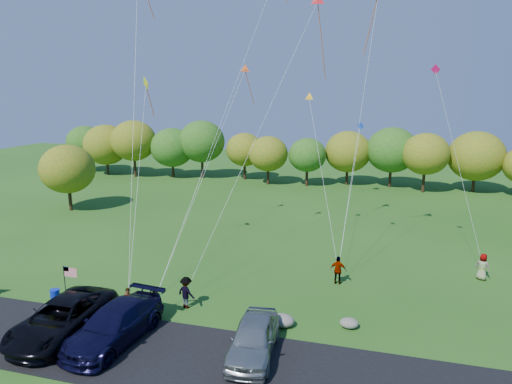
% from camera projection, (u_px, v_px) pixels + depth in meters
% --- Properties ---
extents(ground, '(140.00, 140.00, 0.00)m').
position_uv_depth(ground, '(199.00, 317.00, 25.52)').
color(ground, '#235217').
rests_on(ground, ground).
extents(asphalt_lane, '(44.00, 6.00, 0.06)m').
position_uv_depth(asphalt_lane, '(167.00, 356.00, 21.75)').
color(asphalt_lane, black).
rests_on(asphalt_lane, ground).
extents(treeline, '(75.56, 27.62, 8.73)m').
position_uv_depth(treeline, '(303.00, 151.00, 58.73)').
color(treeline, '#392314').
rests_on(treeline, ground).
extents(minivan_dark, '(3.18, 6.65, 1.83)m').
position_uv_depth(minivan_dark, '(62.00, 318.00, 23.40)').
color(minivan_dark, black).
rests_on(minivan_dark, asphalt_lane).
extents(minivan_navy, '(3.16, 6.44, 1.80)m').
position_uv_depth(minivan_navy, '(114.00, 325.00, 22.77)').
color(minivan_navy, black).
rests_on(minivan_navy, asphalt_lane).
extents(minivan_silver, '(2.52, 5.29, 1.75)m').
position_uv_depth(minivan_silver, '(253.00, 338.00, 21.59)').
color(minivan_silver, gray).
rests_on(minivan_silver, asphalt_lane).
extents(flyer_a, '(0.67, 0.54, 1.59)m').
position_uv_depth(flyer_a, '(128.00, 302.00, 25.62)').
color(flyer_a, '#4C4C59').
rests_on(flyer_a, ground).
extents(flyer_b, '(1.02, 0.96, 1.66)m').
position_uv_depth(flyer_b, '(155.00, 301.00, 25.59)').
color(flyer_b, '#4C4C59').
rests_on(flyer_b, ground).
extents(flyer_c, '(1.38, 1.07, 1.88)m').
position_uv_depth(flyer_c, '(186.00, 292.00, 26.44)').
color(flyer_c, '#4C4C59').
rests_on(flyer_c, ground).
extents(flyer_d, '(1.13, 0.51, 1.88)m').
position_uv_depth(flyer_d, '(338.00, 270.00, 29.69)').
color(flyer_d, '#4C4C59').
rests_on(flyer_d, ground).
extents(flyer_e, '(1.05, 0.94, 1.81)m').
position_uv_depth(flyer_e, '(482.00, 267.00, 30.37)').
color(flyer_e, '#4C4C59').
rests_on(flyer_e, ground).
extents(trash_barrel, '(0.55, 0.55, 0.82)m').
position_uv_depth(trash_barrel, '(55.00, 296.00, 27.19)').
color(trash_barrel, '#0B24B2').
rests_on(trash_barrel, ground).
extents(flag_assembly, '(0.90, 0.58, 2.44)m').
position_uv_depth(flag_assembly, '(68.00, 276.00, 26.52)').
color(flag_assembly, black).
rests_on(flag_assembly, ground).
extents(boulder_near, '(1.34, 1.05, 0.67)m').
position_uv_depth(boulder_near, '(282.00, 320.00, 24.46)').
color(boulder_near, '#9C9888').
rests_on(boulder_near, ground).
extents(boulder_far, '(1.01, 0.84, 0.52)m').
position_uv_depth(boulder_far, '(349.00, 323.00, 24.33)').
color(boulder_far, slate).
rests_on(boulder_far, ground).
extents(kites_aloft, '(20.67, 10.78, 15.45)m').
position_uv_depth(kites_aloft, '(285.00, 3.00, 33.12)').
color(kites_aloft, red).
rests_on(kites_aloft, ground).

